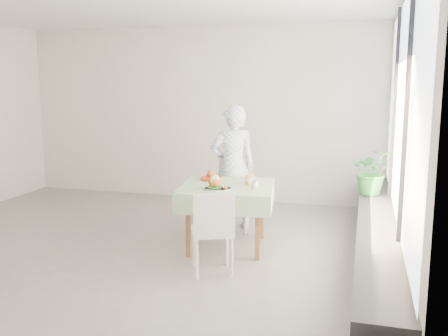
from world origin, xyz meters
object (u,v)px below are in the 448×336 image
(main_dish, at_px, (216,185))
(potted_plant, at_px, (372,171))
(chair_near, at_px, (213,248))
(diner, at_px, (233,167))
(chair_far, at_px, (233,209))
(cafe_table, at_px, (227,209))
(juice_cup_orange, at_px, (249,179))

(main_dish, distance_m, potted_plant, 2.14)
(chair_near, distance_m, diner, 1.70)
(chair_far, bearing_deg, chair_near, -82.79)
(diner, relative_size, potted_plant, 2.75)
(chair_far, distance_m, chair_near, 1.56)
(chair_far, relative_size, chair_near, 1.04)
(chair_far, bearing_deg, potted_plant, 11.58)
(potted_plant, bearing_deg, chair_near, -128.95)
(cafe_table, bearing_deg, main_dish, -102.77)
(cafe_table, relative_size, chair_near, 1.38)
(potted_plant, bearing_deg, diner, -169.95)
(chair_near, relative_size, diner, 0.52)
(chair_near, distance_m, juice_cup_orange, 1.07)
(juice_cup_orange, bearing_deg, main_dish, -130.52)
(juice_cup_orange, bearing_deg, cafe_table, -157.75)
(chair_far, xyz_separation_m, diner, (-0.01, 0.05, 0.54))
(diner, xyz_separation_m, potted_plant, (1.75, 0.31, -0.02))
(chair_far, distance_m, juice_cup_orange, 0.91)
(chair_far, bearing_deg, main_dish, -86.10)
(cafe_table, bearing_deg, chair_far, 99.42)
(diner, relative_size, juice_cup_orange, 5.53)
(main_dish, relative_size, juice_cup_orange, 1.04)
(chair_far, bearing_deg, diner, 107.44)
(chair_far, bearing_deg, cafe_table, -80.58)
(chair_far, relative_size, juice_cup_orange, 3.02)
(cafe_table, height_order, main_dish, main_dish)
(chair_near, bearing_deg, cafe_table, 95.16)
(chair_far, bearing_deg, juice_cup_orange, -60.78)
(chair_near, bearing_deg, juice_cup_orange, 79.74)
(chair_near, relative_size, juice_cup_orange, 2.89)
(diner, bearing_deg, main_dish, 68.08)
(chair_far, xyz_separation_m, chair_near, (0.20, -1.55, -0.01))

